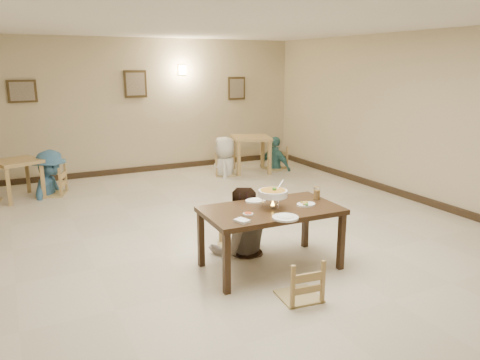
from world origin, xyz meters
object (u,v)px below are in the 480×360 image
chair_near (300,259)px  bg_chair_rr (275,148)px  chair_far (238,213)px  bg_table_left (17,167)px  main_table (271,215)px  drink_glass (317,194)px  bg_chair_lr (50,168)px  curry_warmer (273,194)px  bg_diner_c (225,137)px  bg_diner_b (48,150)px  bg_table_right (251,143)px  main_diner (241,187)px  bg_diner_d (276,137)px  bg_chair_rl (225,155)px

chair_near → bg_chair_rr: bearing=-112.2°
chair_far → bg_table_left: size_ratio=1.06×
main_table → drink_glass: drink_glass is taller
bg_chair_lr → chair_far: bearing=46.5°
curry_warmer → bg_diner_c: (1.58, 4.75, -0.07)m
bg_chair_rr → bg_diner_b: (-5.00, -0.06, 0.37)m
bg_table_right → chair_far: bearing=-120.2°
bg_chair_rr → chair_far: bearing=-55.9°
main_table → bg_diner_c: 5.00m
main_table → curry_warmer: (0.01, -0.01, 0.26)m
curry_warmer → bg_chair_lr: bearing=113.6°
main_diner → bg_chair_rr: bearing=-116.4°
chair_near → bg_diner_d: bg_diner_d is taller
chair_far → main_diner: size_ratio=0.57×
bg_table_right → curry_warmer: bearing=-115.3°
chair_near → main_diner: bearing=-84.5°
bg_chair_lr → drink_glass: bearing=50.9°
bg_table_left → bg_diner_b: size_ratio=0.55×
chair_far → bg_chair_rr: 5.06m
main_table → bg_chair_rr: (2.94, 4.79, -0.19)m
bg_chair_lr → curry_warmer: bearing=43.9°
bg_diner_d → main_table: bearing=127.9°
main_table → bg_chair_lr: bg_chair_lr is taller
main_table → chair_far: (-0.08, 0.72, -0.18)m
main_table → bg_diner_d: (2.94, 4.79, 0.09)m
chair_far → bg_chair_rl: size_ratio=1.11×
drink_glass → bg_chair_rr: size_ratio=0.17×
bg_diner_b → bg_table_left: bearing=123.3°
bg_chair_lr → bg_chair_rr: bearing=110.9°
chair_near → bg_diner_d: bearing=-112.2°
main_diner → bg_diner_d: size_ratio=1.15×
bg_chair_lr → bg_table_left: bearing=-66.3°
main_table → bg_table_left: size_ratio=1.73×
chair_near → bg_chair_rl: 5.80m
chair_far → bg_diner_b: 4.48m
main_table → bg_table_left: bearing=121.0°
main_diner → bg_table_right: (2.36, 4.13, -0.20)m
main_table → chair_near: chair_near is taller
main_table → drink_glass: 0.72m
chair_far → bg_chair_lr: bearing=130.7°
bg_chair_lr → bg_diner_c: 3.67m
bg_chair_rl → bg_chair_rr: bearing=-66.4°
bg_chair_rr → bg_diner_d: (0.00, 0.00, 0.28)m
bg_chair_rl → bg_table_left: bearing=112.1°
curry_warmer → bg_diner_d: bg_diner_d is taller
main_diner → bg_table_right: bearing=-110.1°
bg_table_right → bg_chair_rl: (-0.67, -0.01, -0.23)m
chair_far → curry_warmer: bearing=-68.1°
main_table → bg_table_right: 5.26m
chair_far → drink_glass: (0.79, -0.66, 0.33)m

